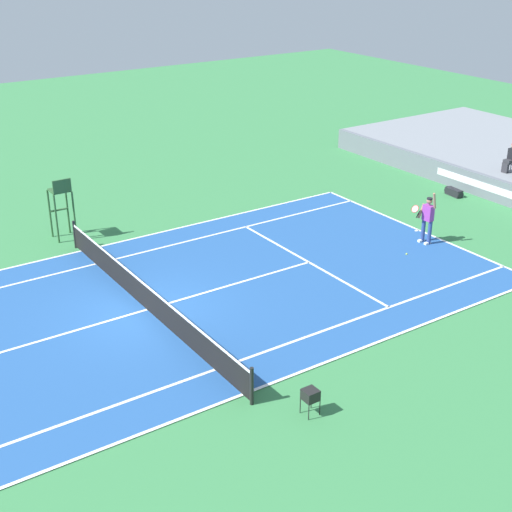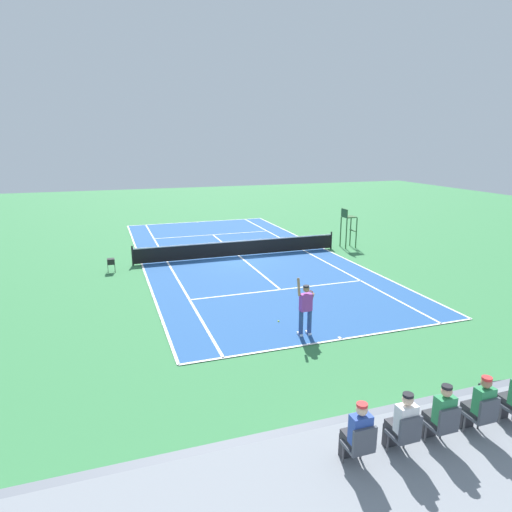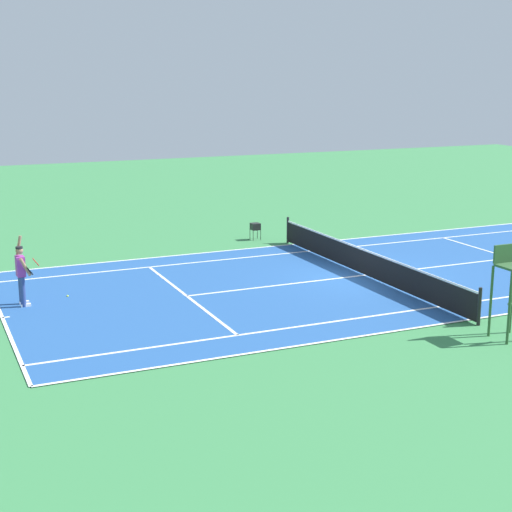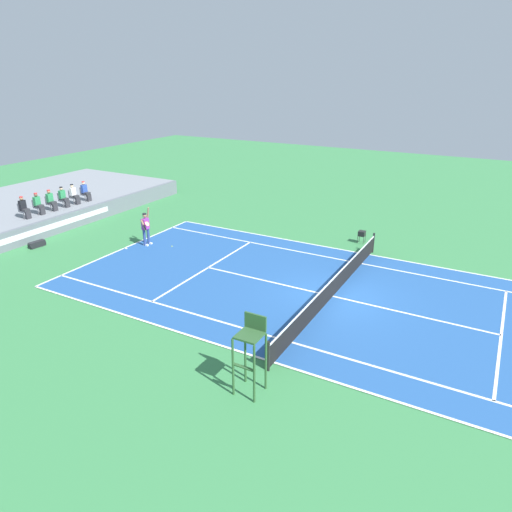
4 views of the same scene
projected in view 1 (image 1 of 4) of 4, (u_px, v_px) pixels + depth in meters
name	position (u px, v px, depth m)	size (l,w,h in m)	color
ground_plane	(147.00, 310.00, 22.69)	(80.00, 80.00, 0.00)	#387F47
court	(147.00, 310.00, 22.68)	(11.08, 23.88, 0.03)	#235193
net	(146.00, 296.00, 22.48)	(11.98, 0.10, 1.07)	black
barrier_wall	(507.00, 194.00, 31.21)	(22.22, 0.25, 1.02)	slate
spectator_seated_0	(511.00, 158.00, 32.18)	(0.44, 0.60, 1.27)	#474C56
tennis_player	(427.00, 219.00, 27.20)	(0.76, 0.63, 2.08)	navy
tennis_ball	(407.00, 254.00, 26.57)	(0.07, 0.07, 0.07)	#D1E533
umpire_chair	(61.00, 200.00, 27.40)	(0.77, 0.77, 2.44)	#2D562D
equipment_bag	(454.00, 192.00, 32.49)	(0.93, 0.41, 0.32)	black
ball_hopper	(310.00, 394.00, 17.59)	(0.36, 0.36, 0.70)	black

